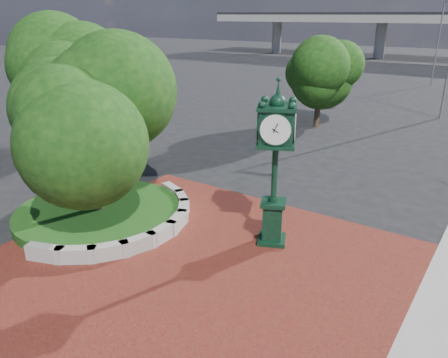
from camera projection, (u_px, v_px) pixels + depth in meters
ground at (205, 257)px, 13.88m from camera, size 200.00×200.00×0.00m
plaza at (185, 271)px, 13.10m from camera, size 12.00×12.00×0.04m
planter_wall at (143, 227)px, 15.22m from camera, size 2.96×6.77×0.54m
grass_bed at (99, 213)px, 16.46m from camera, size 6.10×6.10×0.40m
tree_planter at (89, 122)px, 15.21m from camera, size 5.20×5.20×6.33m
tree_northwest at (65, 76)px, 23.16m from camera, size 5.60×5.60×6.93m
tree_street at (320, 79)px, 28.71m from camera, size 4.40×4.40×5.45m
post_clock at (275, 159)px, 13.72m from camera, size 1.41×1.41×5.41m
street_lamp_far at (441, 37)px, 45.20m from camera, size 1.81×0.86×8.45m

